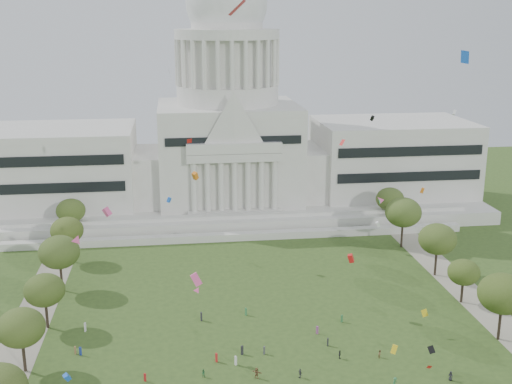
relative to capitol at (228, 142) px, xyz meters
name	(u,v)px	position (x,y,z in m)	size (l,w,h in m)	color
capitol	(228,142)	(0.00, 0.00, 0.00)	(160.00, 64.50, 91.30)	silver
path_left	(24,338)	(-48.00, -83.59, -22.28)	(8.00, 160.00, 0.04)	gray
path_right	(486,310)	(48.00, -83.59, -22.28)	(8.00, 160.00, 0.04)	gray
row_tree_l_2	(21,328)	(-45.04, -96.29, -13.79)	(8.42, 8.42, 11.97)	black
row_tree_r_2	(503,294)	(44.17, -96.15, -12.64)	(9.55, 9.55, 13.58)	black
row_tree_l_3	(44,290)	(-44.09, -79.67, -14.09)	(8.12, 8.12, 11.55)	black
row_tree_r_3	(464,272)	(44.40, -79.10, -15.21)	(7.01, 7.01, 9.98)	black
row_tree_l_4	(59,252)	(-44.08, -61.17, -12.90)	(9.29, 9.29, 13.21)	black
row_tree_r_4	(438,239)	(44.76, -63.55, -13.01)	(9.19, 9.19, 13.06)	black
row_tree_l_5	(67,230)	(-45.22, -42.58, -13.88)	(8.33, 8.33, 11.85)	black
row_tree_r_5	(403,212)	(43.49, -43.40, -12.37)	(9.82, 9.82, 13.96)	black
row_tree_l_6	(71,211)	(-46.87, -24.45, -14.02)	(8.19, 8.19, 11.64)	black
row_tree_r_6	(390,199)	(45.96, -25.46, -13.79)	(8.42, 8.42, 11.97)	black
person_0	(451,376)	(28.73, -108.96, -21.44)	(0.83, 0.54, 1.71)	#26262B
person_2	(380,354)	(19.05, -99.92, -21.52)	(0.75, 0.46, 1.55)	olive
person_4	(300,373)	(3.02, -104.76, -21.41)	(1.03, 0.56, 1.76)	#4C4C51
person_5	(257,373)	(-4.50, -103.90, -21.29)	(1.86, 0.74, 2.01)	olive
person_8	(203,373)	(-13.73, -102.31, -21.56)	(0.71, 0.44, 1.47)	#33723F
person_9	(395,382)	(18.49, -109.68, -21.40)	(1.16, 0.60, 1.79)	#33723F
person_10	(340,355)	(11.54, -99.35, -21.45)	(0.99, 0.54, 1.69)	#26262B
distant_crowd	(200,367)	(-14.28, -100.42, -21.41)	(60.44, 38.12, 1.93)	olive
kite_swarm	(309,241)	(4.40, -103.33, 2.43)	(88.80, 107.01, 64.54)	white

